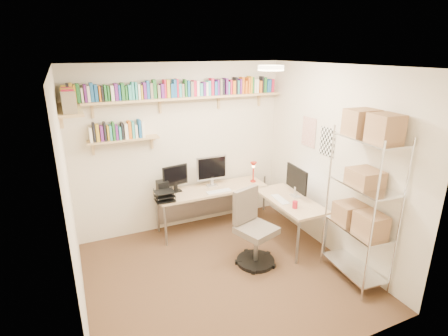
# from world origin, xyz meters

# --- Properties ---
(ground) EXTENTS (3.20, 3.20, 0.00)m
(ground) POSITION_xyz_m (0.00, 0.00, 0.00)
(ground) COLOR #4D3321
(ground) RESTS_ON ground
(room_shell) EXTENTS (3.24, 3.04, 2.52)m
(room_shell) POSITION_xyz_m (0.00, 0.00, 1.55)
(room_shell) COLOR beige
(room_shell) RESTS_ON ground
(wall_shelves) EXTENTS (3.12, 1.09, 0.80)m
(wall_shelves) POSITION_xyz_m (-0.42, 1.30, 2.02)
(wall_shelves) COLOR tan
(wall_shelves) RESTS_ON ground
(corner_desk) EXTENTS (2.02, 1.67, 1.14)m
(corner_desk) POSITION_xyz_m (0.47, 0.97, 0.65)
(corner_desk) COLOR tan
(corner_desk) RESTS_ON ground
(office_chair) EXTENTS (0.56, 0.56, 1.00)m
(office_chair) POSITION_xyz_m (0.48, 0.10, 0.42)
(office_chair) COLOR black
(office_chair) RESTS_ON ground
(wire_rack) EXTENTS (0.46, 0.83, 2.05)m
(wire_rack) POSITION_xyz_m (1.42, -0.71, 1.29)
(wire_rack) COLOR silver
(wire_rack) RESTS_ON ground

